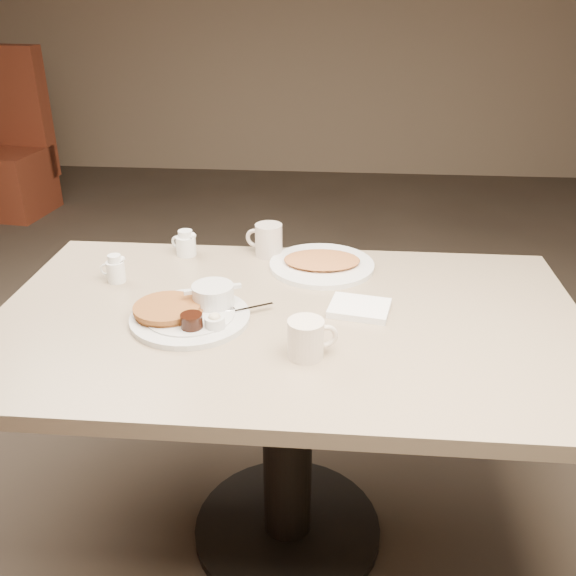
# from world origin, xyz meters

# --- Properties ---
(room) EXTENTS (7.04, 8.04, 2.84)m
(room) POSITION_xyz_m (0.00, 0.00, 1.40)
(room) COLOR #4C3F33
(room) RESTS_ON ground
(diner_table) EXTENTS (1.50, 0.90, 0.75)m
(diner_table) POSITION_xyz_m (0.00, 0.00, 0.58)
(diner_table) COLOR tan
(diner_table) RESTS_ON ground
(main_plate) EXTENTS (0.40, 0.39, 0.07)m
(main_plate) POSITION_xyz_m (-0.24, -0.03, 0.77)
(main_plate) COLOR silver
(main_plate) RESTS_ON diner_table
(coffee_mug_near) EXTENTS (0.13, 0.10, 0.09)m
(coffee_mug_near) POSITION_xyz_m (0.06, -0.18, 0.80)
(coffee_mug_near) COLOR white
(coffee_mug_near) RESTS_ON diner_table
(napkin) EXTENTS (0.17, 0.15, 0.02)m
(napkin) POSITION_xyz_m (0.18, 0.04, 0.76)
(napkin) COLOR white
(napkin) RESTS_ON diner_table
(coffee_mug_far) EXTENTS (0.13, 0.10, 0.10)m
(coffee_mug_far) POSITION_xyz_m (-0.09, 0.39, 0.80)
(coffee_mug_far) COLOR beige
(coffee_mug_far) RESTS_ON diner_table
(creamer_left) EXTENTS (0.08, 0.07, 0.08)m
(creamer_left) POSITION_xyz_m (-0.50, 0.16, 0.79)
(creamer_left) COLOR white
(creamer_left) RESTS_ON diner_table
(creamer_right) EXTENTS (0.09, 0.07, 0.08)m
(creamer_right) POSITION_xyz_m (-0.35, 0.37, 0.79)
(creamer_right) COLOR white
(creamer_right) RESTS_ON diner_table
(hash_plate) EXTENTS (0.32, 0.32, 0.04)m
(hash_plate) POSITION_xyz_m (0.08, 0.31, 0.76)
(hash_plate) COLOR white
(hash_plate) RESTS_ON diner_table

